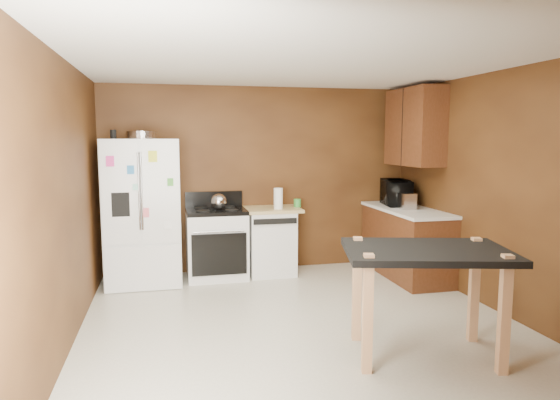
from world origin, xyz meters
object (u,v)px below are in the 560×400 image
object	(u,v)px
green_canister	(297,203)
kettle	(219,202)
roasting_pan	(141,135)
gas_range	(217,242)
pen_cup	(113,134)
microwave	(396,194)
refrigerator	(143,212)
paper_towel	(278,198)
island	(426,264)
toaster	(406,201)
dishwasher	(270,240)

from	to	relation	value
green_canister	kettle	bearing A→B (deg)	-174.55
roasting_pan	gas_range	size ratio (longest dim) A/B	0.34
pen_cup	green_canister	world-z (taller)	pen_cup
roasting_pan	microwave	world-z (taller)	roasting_pan
pen_cup	refrigerator	size ratio (longest dim) A/B	0.06
kettle	paper_towel	xyz separation A→B (m)	(0.77, -0.04, 0.02)
roasting_pan	kettle	size ratio (longest dim) A/B	1.83
refrigerator	gas_range	size ratio (longest dim) A/B	1.64
pen_cup	green_canister	size ratio (longest dim) A/B	1.02
green_canister	gas_range	bearing A→B (deg)	-177.60
paper_towel	microwave	xyz separation A→B (m)	(1.64, -0.06, 0.03)
island	gas_range	bearing A→B (deg)	117.58
microwave	pen_cup	bearing A→B (deg)	99.14
roasting_pan	microwave	xyz separation A→B (m)	(3.34, -0.15, -0.79)
toaster	refrigerator	xyz separation A→B (m)	(-3.32, 0.44, -0.10)
kettle	gas_range	bearing A→B (deg)	118.70
refrigerator	gas_range	xyz separation A→B (m)	(0.91, 0.06, -0.44)
roasting_pan	island	size ratio (longest dim) A/B	0.25
paper_towel	toaster	size ratio (longest dim) A/B	0.97
toaster	island	xyz separation A→B (m)	(-0.96, -2.26, -0.22)
pen_cup	island	distance (m)	3.91
kettle	roasting_pan	bearing A→B (deg)	176.94
toaster	microwave	world-z (taller)	microwave
green_canister	microwave	xyz separation A→B (m)	(1.34, -0.20, 0.11)
roasting_pan	kettle	world-z (taller)	roasting_pan
microwave	green_canister	bearing A→B (deg)	91.44
microwave	toaster	bearing A→B (deg)	-175.25
gas_range	paper_towel	bearing A→B (deg)	-6.50
roasting_pan	island	world-z (taller)	roasting_pan
kettle	gas_range	size ratio (longest dim) A/B	0.19
dishwasher	pen_cup	bearing A→B (deg)	-176.23
toaster	microwave	distance (m)	0.35
toaster	roasting_pan	bearing A→B (deg)	172.96
refrigerator	dishwasher	world-z (taller)	refrigerator
green_canister	microwave	distance (m)	1.36
gas_range	island	bearing A→B (deg)	-62.42
green_canister	microwave	world-z (taller)	microwave
roasting_pan	gas_range	xyz separation A→B (m)	(0.90, 0.01, -1.39)
pen_cup	microwave	size ratio (longest dim) A/B	0.19
kettle	microwave	size ratio (longest dim) A/B	0.36
paper_towel	gas_range	size ratio (longest dim) A/B	0.25
roasting_pan	dishwasher	distance (m)	2.14
microwave	gas_range	world-z (taller)	microwave
kettle	island	xyz separation A→B (m)	(1.41, -2.71, -0.22)
green_canister	microwave	bearing A→B (deg)	-8.49
kettle	dishwasher	distance (m)	0.89
kettle	pen_cup	bearing A→B (deg)	-177.82
toaster	dishwasher	bearing A→B (deg)	164.15
pen_cup	green_canister	distance (m)	2.49
paper_towel	microwave	distance (m)	1.64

